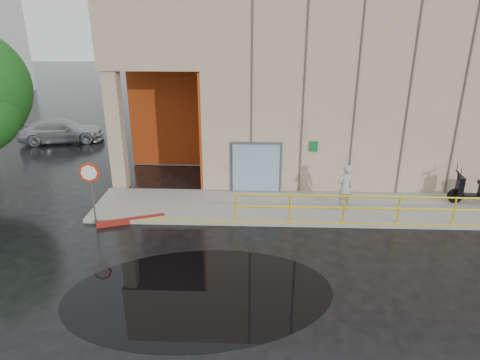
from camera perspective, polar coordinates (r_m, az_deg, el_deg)
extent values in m
plane|color=black|center=(12.68, 1.04, -12.40)|extent=(120.00, 120.00, 0.00)
cube|color=#99978B|center=(17.02, 14.99, -3.67)|extent=(20.00, 3.00, 0.15)
cube|color=tan|center=(22.55, 17.57, 12.51)|extent=(16.00, 10.00, 8.00)
cube|color=tan|center=(21.98, -9.30, 19.55)|extent=(4.00, 10.00, 3.00)
cube|color=tan|center=(18.49, -16.19, 6.18)|extent=(0.60, 0.60, 5.00)
cube|color=#A0400E|center=(20.99, -9.44, 8.45)|extent=(3.80, 0.15, 4.90)
cube|color=#A0400E|center=(19.00, -4.64, 7.34)|extent=(0.10, 3.50, 4.90)
cube|color=#8CAEBF|center=(17.46, 2.14, 1.52)|extent=(1.90, 0.10, 2.00)
cube|color=slate|center=(17.54, 2.14, 1.61)|extent=(2.10, 0.06, 2.20)
cube|color=#0E6325|center=(17.38, 9.81, 4.42)|extent=(0.32, 0.04, 0.42)
cylinder|color=yellow|center=(15.47, 17.29, -2.13)|extent=(9.50, 0.06, 0.06)
cylinder|color=yellow|center=(15.64, 17.11, -3.65)|extent=(9.50, 0.06, 0.06)
imported|color=#ABABAF|center=(16.29, 13.82, -1.00)|extent=(0.76, 0.65, 1.78)
cylinder|color=black|center=(18.63, 26.74, -1.91)|extent=(0.57, 0.18, 0.56)
cylinder|color=slate|center=(15.84, -19.01, -2.31)|extent=(0.06, 0.06, 2.03)
cylinder|color=red|center=(15.47, -19.47, 0.94)|extent=(0.70, 0.10, 0.70)
cylinder|color=white|center=(15.45, -19.51, 0.91)|extent=(0.55, 0.06, 0.55)
cube|color=maroon|center=(15.96, -14.32, -5.27)|extent=(2.32, 0.99, 0.18)
cube|color=black|center=(11.96, -5.43, -14.80)|extent=(7.80, 5.41, 0.01)
imported|color=#A7AAAE|center=(27.34, -22.73, 6.11)|extent=(5.03, 2.93, 1.37)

